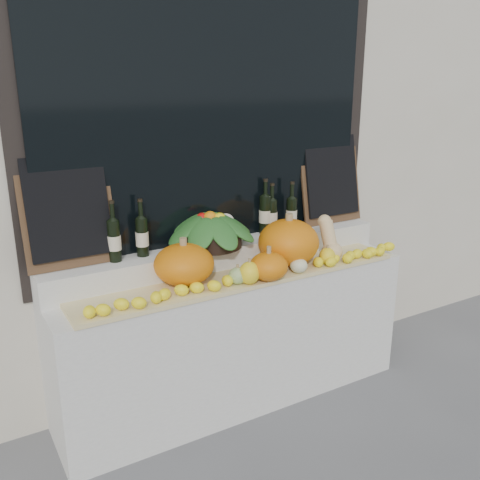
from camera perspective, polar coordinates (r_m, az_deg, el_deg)
name	(u,v)px	position (r m, az deg, el deg)	size (l,w,h in m)	color
storefront_facade	(179,45)	(3.76, -6.54, 19.92)	(7.00, 0.94, 4.50)	beige
display_sill	(234,337)	(3.51, -0.63, -10.33)	(2.30, 0.55, 0.88)	silver
rear_tier	(222,255)	(3.43, -1.91, -1.59)	(2.30, 0.25, 0.16)	silver
straw_bedding	(244,278)	(3.22, 0.45, -4.09)	(2.10, 0.32, 0.03)	tan
pumpkin_left	(184,264)	(3.09, -5.99, -2.59)	(0.35, 0.35, 0.24)	orange
pumpkin_right	(288,242)	(3.39, 5.19, -0.24)	(0.39, 0.39, 0.29)	orange
pumpkin_center	(269,266)	(3.14, 3.07, -2.83)	(0.23, 0.23, 0.17)	orange
butternut_squash	(330,241)	(3.52, 9.53, -0.08)	(0.14, 0.20, 0.29)	#E3BE86
decorative_gourds	(274,269)	(3.19, 3.66, -3.09)	(0.77, 0.15, 0.16)	#337122
lemon_heap	(254,277)	(3.12, 1.49, -3.97)	(2.20, 0.16, 0.06)	yellow
produce_bowl	(210,229)	(3.32, -3.18, 1.18)	(0.60, 0.60, 0.23)	black
wine_bottle_far_left	(114,240)	(3.12, -13.27, 0.00)	(0.08, 0.08, 0.36)	black
wine_bottle_near_left	(142,236)	(3.18, -10.41, 0.40)	(0.08, 0.08, 0.34)	black
wine_bottle_tall	(265,214)	(3.58, 2.70, 2.78)	(0.08, 0.08, 0.37)	black
wine_bottle_near_right	(272,216)	(3.59, 3.41, 2.59)	(0.08, 0.08, 0.34)	black
wine_bottle_far_right	(291,214)	(3.65, 5.51, 2.80)	(0.08, 0.08, 0.34)	black
chalkboard_left	(68,210)	(3.06, -17.89, 3.07)	(0.50, 0.15, 0.61)	#4C331E
chalkboard_right	(331,178)	(3.88, 9.68, 6.54)	(0.50, 0.15, 0.61)	#4C331E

